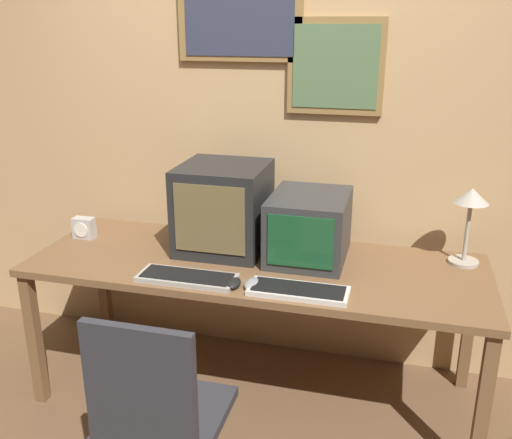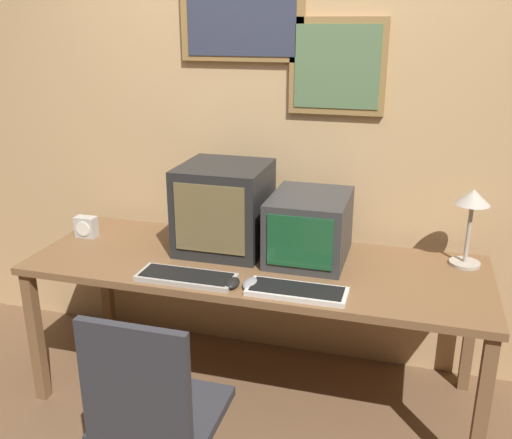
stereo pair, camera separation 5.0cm
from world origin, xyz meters
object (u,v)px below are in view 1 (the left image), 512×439
monitor_right (309,227)px  office_chair (161,435)px  mouse_near_keyboard (252,284)px  desk_clock (84,228)px  desk_lamp (470,207)px  monitor_left (224,208)px  keyboard_side (298,291)px  keyboard_main (187,277)px  mouse_far_corner (234,283)px

monitor_right → office_chair: monitor_right is taller
mouse_near_keyboard → monitor_right: bearing=65.7°
mouse_near_keyboard → desk_clock: desk_clock is taller
desk_clock → desk_lamp: (1.96, 0.17, 0.23)m
monitor_left → desk_lamp: 1.19m
monitor_left → desk_clock: bearing=-175.9°
keyboard_side → desk_lamp: bearing=36.5°
keyboard_main → mouse_near_keyboard: mouse_near_keyboard is taller
desk_lamp → mouse_near_keyboard: bearing=-150.7°
desk_lamp → monitor_right: bearing=-170.9°
monitor_right → keyboard_side: 0.44m
keyboard_side → mouse_far_corner: (-0.29, -0.01, 0.01)m
monitor_right → keyboard_side: size_ratio=1.07×
mouse_far_corner → mouse_near_keyboard: bearing=14.6°
keyboard_side → mouse_near_keyboard: (-0.21, 0.01, 0.00)m
keyboard_side → desk_clock: bearing=163.8°
mouse_far_corner → desk_clock: bearing=158.7°
monitor_right → mouse_near_keyboard: 0.46m
monitor_right → keyboard_main: monitor_right is taller
monitor_left → desk_lamp: size_ratio=1.16×
monitor_right → office_chair: bearing=-110.0°
mouse_far_corner → office_chair: office_chair is taller
mouse_near_keyboard → keyboard_side: bearing=-2.3°
mouse_near_keyboard → desk_clock: 1.10m
office_chair → desk_clock: bearing=131.6°
keyboard_main → keyboard_side: same height
desk_clock → office_chair: (0.85, -0.96, -0.40)m
keyboard_side → desk_clock: (-1.25, 0.36, 0.04)m
keyboard_side → office_chair: size_ratio=0.46×
keyboard_main → office_chair: office_chair is taller
keyboard_main → desk_lamp: 1.36m
keyboard_side → mouse_far_corner: 0.29m
desk_clock → keyboard_main: bearing=-26.1°
mouse_near_keyboard → mouse_far_corner: mouse_far_corner is taller
monitor_left → office_chair: size_ratio=0.47×
keyboard_side → mouse_far_corner: size_ratio=4.14×
keyboard_side → mouse_near_keyboard: bearing=177.7°
mouse_far_corner → monitor_left: bearing=112.9°
desk_clock → desk_lamp: desk_lamp is taller
mouse_near_keyboard → desk_lamp: desk_lamp is taller
mouse_far_corner → keyboard_main: bearing=176.3°
monitor_right → desk_lamp: 0.76m
keyboard_side → desk_lamp: (0.71, 0.53, 0.27)m
mouse_near_keyboard → desk_lamp: bearing=29.3°
monitor_right → mouse_near_keyboard: bearing=-114.3°
keyboard_main → desk_lamp: (1.23, 0.52, 0.27)m
desk_lamp → keyboard_main: bearing=-156.8°
mouse_far_corner → office_chair: (-0.11, -0.59, -0.37)m
mouse_far_corner → desk_clock: desk_clock is taller
mouse_near_keyboard → desk_lamp: 1.09m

